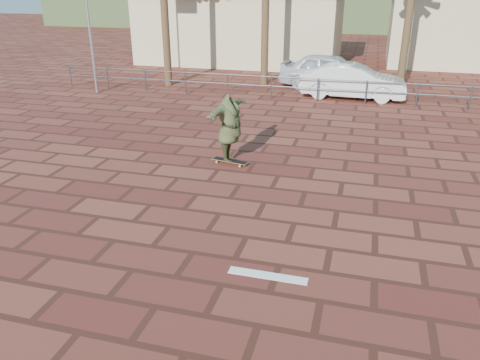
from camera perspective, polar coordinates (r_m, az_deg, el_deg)
name	(u,v)px	position (r m, az deg, el deg)	size (l,w,h in m)	color
ground	(246,237)	(9.46, 0.77, -6.97)	(120.00, 120.00, 0.00)	brown
paint_stripe	(268,276)	(8.34, 3.40, -11.55)	(1.40, 0.22, 0.01)	white
guardrail	(318,86)	(20.45, 9.48, 11.29)	(24.06, 0.06, 1.00)	#47494F
building_west	(243,24)	(31.10, 0.31, 18.50)	(12.60, 7.60, 4.50)	beige
building_east	(479,22)	(32.56, 27.08, 16.80)	(10.60, 6.60, 5.00)	beige
longboard	(230,161)	(13.15, -1.24, 2.33)	(1.09, 0.44, 0.10)	olive
skateboarder	(230,128)	(12.84, -1.28, 6.35)	(2.32, 0.63, 1.89)	#3F4525
car_silver	(331,71)	(23.21, 10.98, 12.90)	(1.93, 4.79, 1.63)	silver
car_white	(353,81)	(21.32, 13.61, 11.61)	(1.57, 4.49, 1.48)	silver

